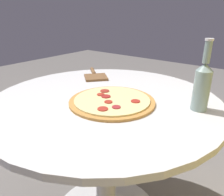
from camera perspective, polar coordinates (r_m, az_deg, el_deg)
table at (r=1.05m, az=-1.76°, el=-10.04°), size 1.00×1.00×0.73m
pizza at (r=0.91m, az=-0.01°, el=-0.73°), size 0.36×0.36×0.02m
beer_bottle at (r=0.88m, az=22.51°, el=3.29°), size 0.06×0.06×0.27m
pizza_paddle at (r=1.27m, az=-4.45°, el=5.85°), size 0.22×0.24×0.02m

